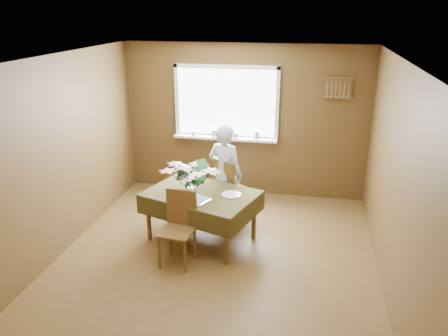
% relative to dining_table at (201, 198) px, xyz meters
% --- Properties ---
extents(floor, '(4.50, 4.50, 0.00)m').
position_rel_dining_table_xyz_m(floor, '(0.30, -0.50, -0.61)').
color(floor, brown).
rests_on(floor, ground).
extents(ceiling, '(4.50, 4.50, 0.00)m').
position_rel_dining_table_xyz_m(ceiling, '(0.30, -0.50, 1.89)').
color(ceiling, white).
rests_on(ceiling, wall_back).
extents(wall_back, '(4.00, 0.00, 4.00)m').
position_rel_dining_table_xyz_m(wall_back, '(0.30, 1.75, 0.64)').
color(wall_back, brown).
rests_on(wall_back, floor).
extents(wall_front, '(4.00, 0.00, 4.00)m').
position_rel_dining_table_xyz_m(wall_front, '(0.30, -2.75, 0.64)').
color(wall_front, brown).
rests_on(wall_front, floor).
extents(wall_left, '(0.00, 4.50, 4.50)m').
position_rel_dining_table_xyz_m(wall_left, '(-1.70, -0.50, 0.64)').
color(wall_left, brown).
rests_on(wall_left, floor).
extents(wall_right, '(0.00, 4.50, 4.50)m').
position_rel_dining_table_xyz_m(wall_right, '(2.30, -0.50, 0.64)').
color(wall_right, brown).
rests_on(wall_right, floor).
extents(window_assembly, '(1.72, 0.20, 1.22)m').
position_rel_dining_table_xyz_m(window_assembly, '(0.01, 1.70, 0.75)').
color(window_assembly, white).
rests_on(window_assembly, wall_back).
extents(spoon_rack, '(0.44, 0.05, 0.33)m').
position_rel_dining_table_xyz_m(spoon_rack, '(1.75, 1.71, 1.24)').
color(spoon_rack, brown).
rests_on(spoon_rack, wall_back).
extents(dining_table, '(1.66, 1.37, 0.70)m').
position_rel_dining_table_xyz_m(dining_table, '(0.00, 0.00, 0.00)').
color(dining_table, brown).
rests_on(dining_table, floor).
extents(chair_far, '(0.57, 0.57, 0.96)m').
position_rel_dining_table_xyz_m(chair_far, '(0.26, 0.65, -0.09)').
color(chair_far, brown).
rests_on(chair_far, floor).
extents(chair_near, '(0.43, 0.43, 0.92)m').
position_rel_dining_table_xyz_m(chair_near, '(-0.14, -0.57, -0.11)').
color(chair_near, brown).
rests_on(chair_near, floor).
extents(seated_woman, '(0.63, 0.52, 1.48)m').
position_rel_dining_table_xyz_m(seated_woman, '(0.21, 0.62, 0.13)').
color(seated_woman, white).
rests_on(seated_woman, floor).
extents(flower_bouquet, '(0.61, 0.61, 0.52)m').
position_rel_dining_table_xyz_m(flower_bouquet, '(-0.07, -0.20, 0.42)').
color(flower_bouquet, white).
rests_on(flower_bouquet, dining_table).
extents(side_plate, '(0.36, 0.36, 0.01)m').
position_rel_dining_table_xyz_m(side_plate, '(0.41, 0.00, 0.09)').
color(side_plate, white).
rests_on(side_plate, dining_table).
extents(table_knife, '(0.11, 0.20, 0.00)m').
position_rel_dining_table_xyz_m(table_knife, '(0.13, -0.30, 0.09)').
color(table_knife, silver).
rests_on(table_knife, dining_table).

